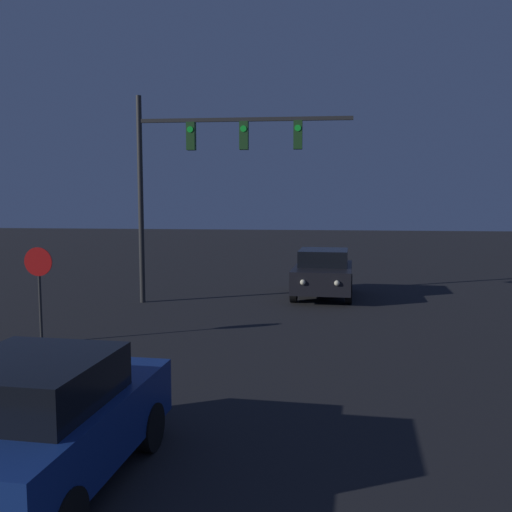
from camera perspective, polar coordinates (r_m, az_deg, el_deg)
name	(u,v)px	position (r m, az deg, el deg)	size (l,w,h in m)	color
car_near	(41,421)	(7.72, -20.71, -15.16)	(2.26, 4.06, 1.69)	navy
car_far	(323,273)	(20.46, 6.73, -1.69)	(2.24, 4.05, 1.69)	black
traffic_signal_mast	(200,160)	(18.99, -5.59, 9.52)	(7.06, 0.30, 6.87)	#2D2D2D
stop_sign	(39,277)	(14.78, -20.88, -1.95)	(0.70, 0.07, 2.37)	#2D2D2D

